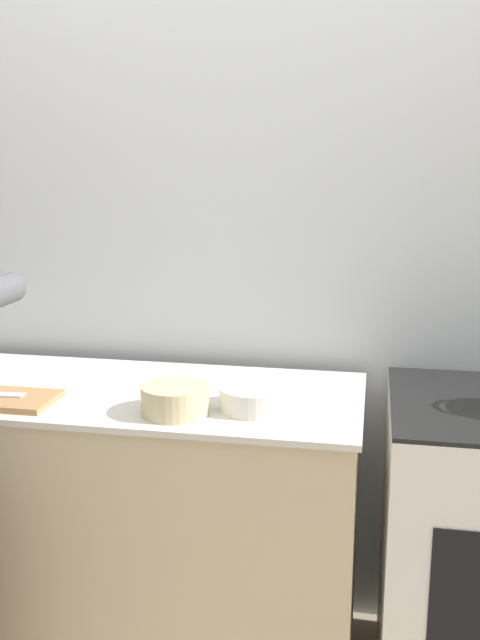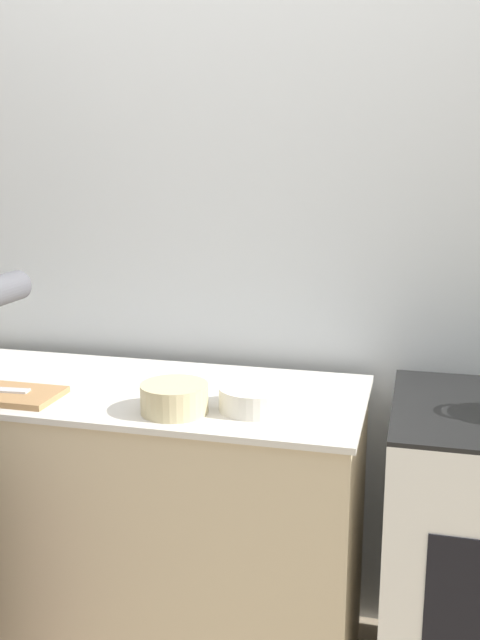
% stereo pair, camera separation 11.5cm
% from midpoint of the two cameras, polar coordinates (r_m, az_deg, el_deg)
% --- Properties ---
extents(wall_back, '(8.00, 0.05, 2.60)m').
position_cam_midpoint_polar(wall_back, '(2.40, 1.53, 5.65)').
color(wall_back, silver).
rests_on(wall_back, ground_plane).
extents(counter, '(1.72, 0.62, 0.92)m').
position_cam_midpoint_polar(counter, '(2.43, -10.40, -15.40)').
color(counter, '#C6B28E').
rests_on(counter, ground_plane).
extents(bowl_prep, '(0.19, 0.19, 0.08)m').
position_cam_midpoint_polar(bowl_prep, '(1.96, -3.59, -6.28)').
color(bowl_prep, '#C6B789').
rests_on(bowl_prep, counter).
extents(bowl_mixing, '(0.20, 0.20, 0.07)m').
position_cam_midpoint_polar(bowl_mixing, '(1.98, 2.82, -6.29)').
color(bowl_mixing, silver).
rests_on(bowl_mixing, counter).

